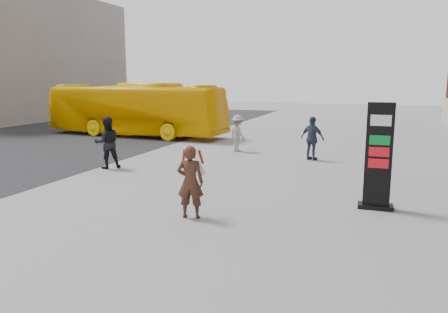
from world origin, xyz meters
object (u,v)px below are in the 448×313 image
(pedestrian_b, at_px, (238,133))
(info_pylon, at_px, (378,157))
(woman, at_px, (190,181))
(pedestrian_c, at_px, (312,138))
(bus, at_px, (135,109))
(pedestrian_a, at_px, (107,143))

(pedestrian_b, bearing_deg, info_pylon, 172.46)
(woman, bearing_deg, info_pylon, -163.07)
(pedestrian_b, xyz_separation_m, pedestrian_c, (3.45, -1.03, 0.06))
(bus, xyz_separation_m, pedestrian_c, (10.67, -4.47, -0.62))
(woman, xyz_separation_m, pedestrian_a, (-5.17, 4.32, 0.06))
(bus, distance_m, pedestrian_c, 11.59)
(info_pylon, height_order, bus, bus)
(bus, height_order, pedestrian_b, bus)
(info_pylon, bearing_deg, pedestrian_c, 109.99)
(woman, distance_m, pedestrian_a, 6.74)
(pedestrian_c, bearing_deg, woman, 102.08)
(pedestrian_a, distance_m, pedestrian_c, 7.95)
(info_pylon, xyz_separation_m, pedestrian_c, (-2.47, 6.20, -0.45))
(pedestrian_b, height_order, pedestrian_c, pedestrian_c)
(info_pylon, height_order, pedestrian_c, info_pylon)
(woman, bearing_deg, bus, -66.19)
(info_pylon, relative_size, pedestrian_c, 1.52)
(info_pylon, xyz_separation_m, pedestrian_b, (-5.91, 7.23, -0.51))
(bus, relative_size, pedestrian_c, 6.14)
(bus, bearing_deg, woman, -139.92)
(pedestrian_c, bearing_deg, info_pylon, 134.87)
(woman, distance_m, pedestrian_c, 8.56)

